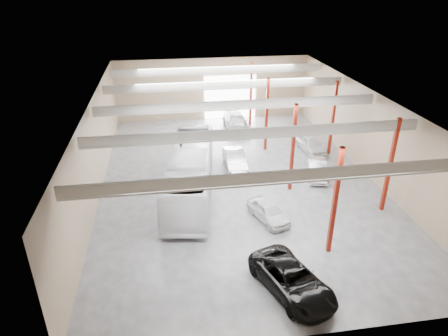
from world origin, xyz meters
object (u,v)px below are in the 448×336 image
object	(u,v)px
black_sedan	(292,280)
car_right_far	(311,144)
car_row_c	(236,122)
coach_bus	(190,171)
car_row_a	(268,211)
car_row_b	(235,160)
car_right_near	(317,169)

from	to	relation	value
black_sedan	car_right_far	xyz separation A→B (m)	(7.53, 17.88, -0.02)
black_sedan	car_row_c	bearing A→B (deg)	67.44
coach_bus	car_row_a	size ratio (longest dim) A/B	3.37
black_sedan	car_row_c	world-z (taller)	car_row_c
car_row_a	car_row_c	size ratio (longest dim) A/B	0.68
car_row_b	car_right_near	size ratio (longest dim) A/B	1.13
black_sedan	car_row_c	size ratio (longest dim) A/B	0.97
coach_bus	car_right_far	xyz separation A→B (m)	(12.03, 6.29, -1.09)
car_row_a	car_row_b	distance (m)	8.40
coach_bus	car_row_c	xyz separation A→B (m)	(6.02, 13.41, -1.01)
coach_bus	car_row_c	world-z (taller)	coach_bus
car_row_b	car_right_far	distance (m)	8.28
coach_bus	car_row_b	bearing A→B (deg)	50.78
black_sedan	car_row_c	distance (m)	25.05
black_sedan	car_right_far	bearing A→B (deg)	48.08
car_row_a	car_right_near	world-z (taller)	car_right_near
car_row_b	car_right_near	world-z (taller)	car_row_b
car_row_a	black_sedan	bearing A→B (deg)	-112.45
car_row_a	car_row_b	world-z (taller)	car_row_b
car_row_b	car_row_c	size ratio (longest dim) A/B	0.83
black_sedan	car_right_near	distance (m)	14.11
coach_bus	car_right_far	bearing A→B (deg)	36.21
car_row_a	car_row_c	distance (m)	18.03
car_row_c	car_right_far	world-z (taller)	car_row_c
coach_bus	car_row_a	world-z (taller)	coach_bus
car_row_b	car_row_c	bearing A→B (deg)	80.09
car_row_a	car_row_b	bearing A→B (deg)	77.54
black_sedan	car_row_b	distance (m)	15.36
car_right_near	car_right_far	bearing A→B (deg)	89.00
car_row_a	car_row_b	xyz separation A→B (m)	(-0.86, 8.35, 0.12)
car_row_a	car_row_c	bearing A→B (deg)	68.47
car_row_b	car_right_far	bearing A→B (deg)	18.86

